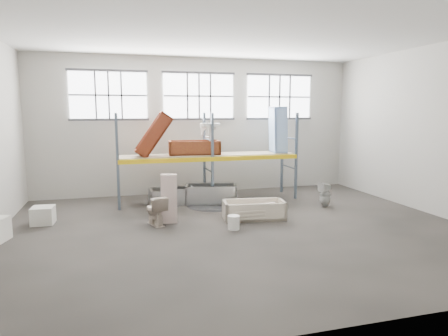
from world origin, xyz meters
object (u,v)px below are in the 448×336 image
object	(u,v)px
bucket	(234,222)
blue_tub_upright	(278,130)
toilet_white	(325,194)
steel_tub_left	(172,196)
steel_tub_right	(211,194)
bathtub_beige	(254,210)
toilet_beige	(155,210)
cistern_tall	(169,199)
rust_tub_flat	(194,148)

from	to	relation	value
bucket	blue_tub_upright	bearing A→B (deg)	52.34
toilet_white	steel_tub_left	xyz separation A→B (m)	(-4.70, 1.64, -0.13)
toilet_white	steel_tub_right	xyz separation A→B (m)	(-3.42, 1.49, -0.09)
steel_tub_left	toilet_white	bearing A→B (deg)	-19.26
bathtub_beige	toilet_beige	size ratio (longest dim) A/B	2.16
cistern_tall	toilet_white	world-z (taller)	cistern_tall
toilet_beige	steel_tub_right	world-z (taller)	toilet_beige
bathtub_beige	toilet_beige	xyz separation A→B (m)	(-2.78, 0.12, 0.15)
steel_tub_right	bucket	bearing A→B (deg)	-92.74
blue_tub_upright	bucket	xyz separation A→B (m)	(-2.71, -3.51, -2.21)
toilet_beige	bucket	size ratio (longest dim) A/B	2.20
steel_tub_right	blue_tub_upright	distance (m)	3.33
bathtub_beige	bucket	world-z (taller)	bathtub_beige
bathtub_beige	toilet_beige	distance (m)	2.79
bathtub_beige	blue_tub_upright	bearing A→B (deg)	62.81
bathtub_beige	steel_tub_left	xyz separation A→B (m)	(-2.00, 2.37, 0.01)
cistern_tall	toilet_white	size ratio (longest dim) A/B	1.69
steel_tub_left	bucket	distance (m)	3.42
rust_tub_flat	bathtub_beige	bearing A→B (deg)	-67.25
rust_tub_flat	blue_tub_upright	size ratio (longest dim) A/B	1.06
rust_tub_flat	blue_tub_upright	xyz separation A→B (m)	(3.00, -0.12, 0.58)
cistern_tall	blue_tub_upright	bearing A→B (deg)	38.44
toilet_white	bucket	size ratio (longest dim) A/B	2.17
toilet_beige	rust_tub_flat	world-z (taller)	rust_tub_flat
cistern_tall	bucket	xyz separation A→B (m)	(1.52, -1.12, -0.49)
steel_tub_right	blue_tub_upright	size ratio (longest dim) A/B	1.04
cistern_tall	bucket	bearing A→B (deg)	-27.38
steel_tub_right	bucket	xyz separation A→B (m)	(-0.15, -3.08, -0.12)
steel_tub_left	bucket	size ratio (longest dim) A/B	4.01
bathtub_beige	rust_tub_flat	size ratio (longest dim) A/B	1.01
cistern_tall	bathtub_beige	bearing A→B (deg)	2.76
blue_tub_upright	steel_tub_left	bearing A→B (deg)	-175.86
steel_tub_left	steel_tub_right	size ratio (longest dim) A/B	0.87
bathtub_beige	toilet_white	xyz separation A→B (m)	(2.70, 0.73, 0.14)
toilet_beige	bucket	distance (m)	2.16
blue_tub_upright	rust_tub_flat	bearing A→B (deg)	177.67
toilet_white	bucket	bearing A→B (deg)	-72.23
toilet_beige	steel_tub_right	distance (m)	2.94
rust_tub_flat	bucket	distance (m)	3.99
cistern_tall	rust_tub_flat	xyz separation A→B (m)	(1.22, 2.52, 1.15)
steel_tub_left	bucket	xyz separation A→B (m)	(1.13, -3.23, -0.09)
steel_tub_right	rust_tub_flat	world-z (taller)	rust_tub_flat
steel_tub_left	rust_tub_flat	distance (m)	1.80
steel_tub_left	bucket	world-z (taller)	steel_tub_left
bathtub_beige	toilet_beige	bearing A→B (deg)	-174.96
toilet_beige	blue_tub_upright	distance (m)	5.63
toilet_beige	cistern_tall	xyz separation A→B (m)	(0.40, 0.13, 0.27)
bathtub_beige	bucket	xyz separation A→B (m)	(-0.87, -0.86, -0.07)
toilet_white	rust_tub_flat	bearing A→B (deg)	-124.09
bathtub_beige	cistern_tall	bearing A→B (deg)	-178.57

